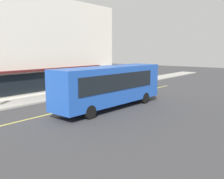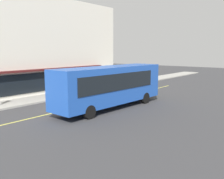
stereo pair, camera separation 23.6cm
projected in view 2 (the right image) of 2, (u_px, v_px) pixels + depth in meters
ground at (70, 109)px, 20.82m from camera, size 120.00×120.00×0.00m
sidewalk at (32, 100)px, 24.21m from camera, size 80.00×3.13×0.15m
lane_centre_stripe at (70, 109)px, 20.82m from camera, size 36.00×0.16×0.01m
storefront_building at (27, 46)px, 29.83m from camera, size 22.00×9.41×10.61m
bus at (111, 85)px, 20.89m from camera, size 11.22×2.95×3.50m
car_navy at (104, 87)px, 27.91m from camera, size 4.36×1.97×1.52m
pedestrian_mid_block at (98, 79)px, 32.91m from camera, size 0.34×0.34×1.62m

